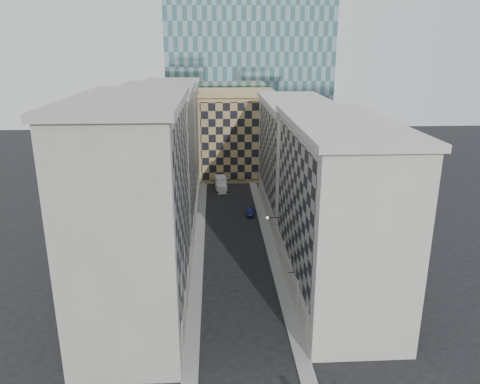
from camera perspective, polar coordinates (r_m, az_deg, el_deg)
name	(u,v)px	position (r m, az deg, el deg)	size (l,w,h in m)	color
ground	(249,380)	(44.71, 1.09, -21.93)	(260.00, 260.00, 0.00)	black
sidewalk_west	(199,243)	(70.40, -4.99, -6.22)	(1.50, 100.00, 0.15)	gray
sidewalk_east	(269,242)	(70.79, 3.58, -6.04)	(1.50, 100.00, 0.15)	gray
bldg_left_a	(136,214)	(49.01, -12.60, -2.67)	(10.80, 22.80, 23.70)	gray
bldg_left_b	(160,166)	(69.99, -9.78, 3.20)	(10.80, 22.80, 22.70)	gray
bldg_left_c	(172,140)	(91.45, -8.27, 6.34)	(10.80, 22.80, 21.70)	gray
bldg_right_a	(335,211)	(54.31, 11.51, -2.26)	(10.80, 26.80, 20.70)	#AFAAA0
bldg_right_b	(295,159)	(79.76, 6.77, 4.02)	(10.80, 28.80, 19.70)	#AFAAA0
tan_block	(236,134)	(104.11, -0.51, 7.11)	(16.80, 14.80, 18.80)	tan
church_tower	(225,50)	(116.39, -1.89, 16.90)	(7.20, 7.20, 51.50)	#292420
flagpoles_left	(183,269)	(45.37, -6.97, -9.33)	(0.10, 6.33, 2.33)	gray
bracket_lamp	(269,218)	(62.86, 3.52, -3.15)	(1.98, 0.36, 0.36)	black
box_truck	(221,185)	(94.77, -2.34, 0.90)	(2.47, 5.15, 2.74)	silver
dark_car	(250,211)	(81.41, 1.24, -2.35)	(1.36, 3.90, 1.28)	#10183C
shop_sign	(286,276)	(53.10, 5.66, -10.10)	(1.05, 0.68, 0.76)	black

